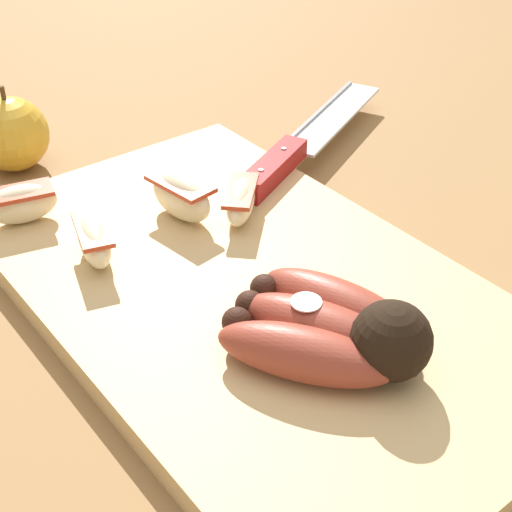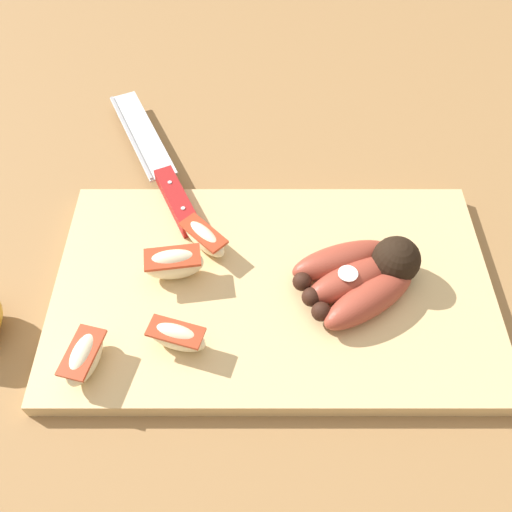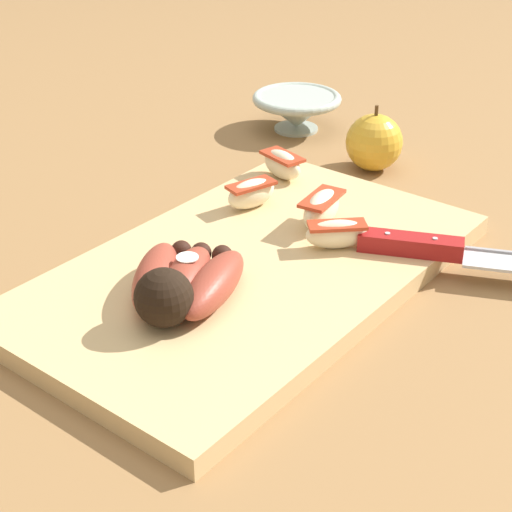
{
  "view_description": "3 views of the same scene",
  "coord_description": "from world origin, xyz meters",
  "px_view_note": "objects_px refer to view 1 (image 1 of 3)",
  "views": [
    {
      "loc": [
        0.34,
        -0.27,
        0.34
      ],
      "look_at": [
        -0.01,
        0.0,
        0.03
      ],
      "focal_mm": 52.35,
      "sensor_mm": 36.0,
      "label": 1
    },
    {
      "loc": [
        -0.02,
        -0.33,
        0.49
      ],
      "look_at": [
        -0.02,
        0.0,
        0.05
      ],
      "focal_mm": 37.58,
      "sensor_mm": 36.0,
      "label": 2
    },
    {
      "loc": [
        0.52,
        0.41,
        0.4
      ],
      "look_at": [
        0.02,
        0.02,
        0.05
      ],
      "focal_mm": 57.39,
      "sensor_mm": 36.0,
      "label": 3
    }
  ],
  "objects_px": {
    "apple_wedge_extra": "(182,195)",
    "whole_apple": "(11,134)",
    "chefs_knife": "(295,149)",
    "banana_bunch": "(334,329)",
    "apple_wedge_middle": "(94,240)",
    "apple_wedge_near": "(241,200)",
    "apple_wedge_far": "(21,203)"
  },
  "relations": [
    {
      "from": "banana_bunch",
      "to": "apple_wedge_near",
      "type": "bearing_deg",
      "value": 162.83
    },
    {
      "from": "banana_bunch",
      "to": "apple_wedge_middle",
      "type": "relative_size",
      "value": 2.22
    },
    {
      "from": "apple_wedge_middle",
      "to": "whole_apple",
      "type": "distance_m",
      "value": 0.21
    },
    {
      "from": "apple_wedge_middle",
      "to": "apple_wedge_extra",
      "type": "bearing_deg",
      "value": 96.93
    },
    {
      "from": "apple_wedge_middle",
      "to": "banana_bunch",
      "type": "bearing_deg",
      "value": 20.75
    },
    {
      "from": "banana_bunch",
      "to": "whole_apple",
      "type": "bearing_deg",
      "value": -173.41
    },
    {
      "from": "whole_apple",
      "to": "apple_wedge_near",
      "type": "bearing_deg",
      "value": 22.87
    },
    {
      "from": "apple_wedge_near",
      "to": "chefs_knife",
      "type": "bearing_deg",
      "value": 118.08
    },
    {
      "from": "banana_bunch",
      "to": "apple_wedge_extra",
      "type": "xyz_separation_m",
      "value": [
        -0.19,
        0.01,
        0.0
      ]
    },
    {
      "from": "apple_wedge_middle",
      "to": "apple_wedge_far",
      "type": "xyz_separation_m",
      "value": [
        -0.08,
        -0.02,
        0.0
      ]
    },
    {
      "from": "apple_wedge_far",
      "to": "banana_bunch",
      "type": "bearing_deg",
      "value": 18.78
    },
    {
      "from": "chefs_knife",
      "to": "apple_wedge_extra",
      "type": "distance_m",
      "value": 0.15
    },
    {
      "from": "banana_bunch",
      "to": "apple_wedge_near",
      "type": "height_order",
      "value": "banana_bunch"
    },
    {
      "from": "apple_wedge_near",
      "to": "apple_wedge_middle",
      "type": "height_order",
      "value": "apple_wedge_middle"
    },
    {
      "from": "apple_wedge_middle",
      "to": "whole_apple",
      "type": "relative_size",
      "value": 0.75
    },
    {
      "from": "apple_wedge_near",
      "to": "whole_apple",
      "type": "distance_m",
      "value": 0.25
    },
    {
      "from": "apple_wedge_extra",
      "to": "whole_apple",
      "type": "xyz_separation_m",
      "value": [
        -0.2,
        -0.06,
        -0.0
      ]
    },
    {
      "from": "apple_wedge_near",
      "to": "apple_wedge_middle",
      "type": "bearing_deg",
      "value": -98.8
    },
    {
      "from": "chefs_knife",
      "to": "apple_wedge_middle",
      "type": "distance_m",
      "value": 0.23
    },
    {
      "from": "banana_bunch",
      "to": "apple_wedge_near",
      "type": "relative_size",
      "value": 2.33
    },
    {
      "from": "banana_bunch",
      "to": "apple_wedge_extra",
      "type": "relative_size",
      "value": 2.09
    },
    {
      "from": "banana_bunch",
      "to": "whole_apple",
      "type": "height_order",
      "value": "whole_apple"
    },
    {
      "from": "banana_bunch",
      "to": "apple_wedge_far",
      "type": "relative_size",
      "value": 2.21
    },
    {
      "from": "banana_bunch",
      "to": "apple_wedge_near",
      "type": "distance_m",
      "value": 0.17
    },
    {
      "from": "apple_wedge_far",
      "to": "apple_wedge_middle",
      "type": "bearing_deg",
      "value": 14.25
    },
    {
      "from": "apple_wedge_near",
      "to": "apple_wedge_middle",
      "type": "xyz_separation_m",
      "value": [
        -0.02,
        -0.12,
        0.0
      ]
    },
    {
      "from": "whole_apple",
      "to": "banana_bunch",
      "type": "bearing_deg",
      "value": 6.59
    },
    {
      "from": "apple_wedge_near",
      "to": "whole_apple",
      "type": "height_order",
      "value": "whole_apple"
    },
    {
      "from": "banana_bunch",
      "to": "apple_wedge_extra",
      "type": "distance_m",
      "value": 0.2
    },
    {
      "from": "chefs_knife",
      "to": "apple_wedge_far",
      "type": "height_order",
      "value": "apple_wedge_far"
    },
    {
      "from": "banana_bunch",
      "to": "apple_wedge_middle",
      "type": "bearing_deg",
      "value": -159.25
    },
    {
      "from": "apple_wedge_far",
      "to": "whole_apple",
      "type": "bearing_deg",
      "value": 160.41
    }
  ]
}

